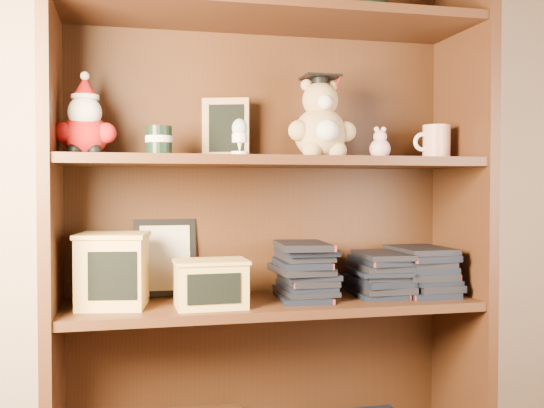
{
  "coord_description": "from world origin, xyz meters",
  "views": [
    {
      "loc": [
        -0.26,
        -0.42,
        0.87
      ],
      "look_at": [
        0.14,
        1.3,
        0.82
      ],
      "focal_mm": 42.0,
      "sensor_mm": 36.0,
      "label": 1
    }
  ],
  "objects_px": {
    "bookcase": "(267,218)",
    "grad_teddy_bear": "(321,126)",
    "treats_box": "(113,270)",
    "teacher_mug": "(436,142)"
  },
  "relations": [
    {
      "from": "treats_box",
      "to": "bookcase",
      "type": "bearing_deg",
      "value": 6.83
    },
    {
      "from": "bookcase",
      "to": "treats_box",
      "type": "bearing_deg",
      "value": -173.17
    },
    {
      "from": "bookcase",
      "to": "grad_teddy_bear",
      "type": "height_order",
      "value": "bookcase"
    },
    {
      "from": "grad_teddy_bear",
      "to": "treats_box",
      "type": "xyz_separation_m",
      "value": [
        -0.57,
        0.01,
        -0.39
      ]
    },
    {
      "from": "bookcase",
      "to": "grad_teddy_bear",
      "type": "relative_size",
      "value": 6.7
    },
    {
      "from": "grad_teddy_bear",
      "to": "teacher_mug",
      "type": "bearing_deg",
      "value": 1.16
    },
    {
      "from": "bookcase",
      "to": "grad_teddy_bear",
      "type": "distance_m",
      "value": 0.3
    },
    {
      "from": "teacher_mug",
      "to": "treats_box",
      "type": "height_order",
      "value": "teacher_mug"
    },
    {
      "from": "grad_teddy_bear",
      "to": "teacher_mug",
      "type": "height_order",
      "value": "grad_teddy_bear"
    },
    {
      "from": "bookcase",
      "to": "grad_teddy_bear",
      "type": "bearing_deg",
      "value": -22.03
    }
  ]
}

